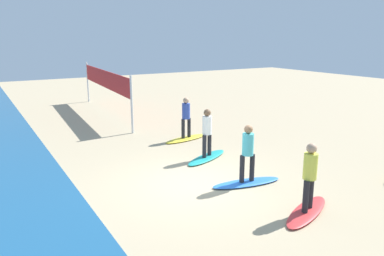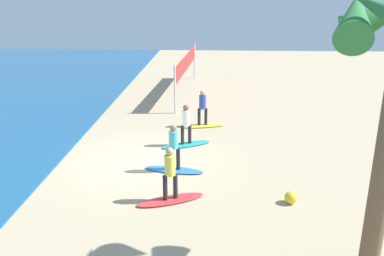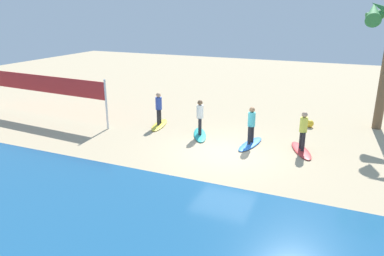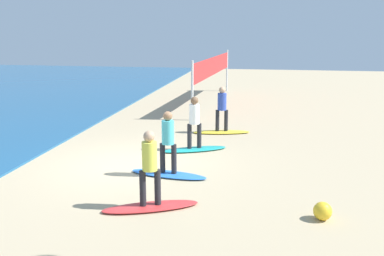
{
  "view_description": "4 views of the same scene",
  "coord_description": "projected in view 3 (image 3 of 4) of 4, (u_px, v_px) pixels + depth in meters",
  "views": [
    {
      "loc": [
        -8.65,
        5.19,
        4.11
      ],
      "look_at": [
        1.44,
        -0.76,
        1.25
      ],
      "focal_mm": 35.46,
      "sensor_mm": 36.0,
      "label": 1
    },
    {
      "loc": [
        -13.8,
        -2.55,
        6.01
      ],
      "look_at": [
        1.1,
        -1.82,
        0.98
      ],
      "focal_mm": 38.13,
      "sensor_mm": 36.0,
      "label": 2
    },
    {
      "loc": [
        -4.32,
        13.52,
        5.68
      ],
      "look_at": [
        1.65,
        -0.33,
        0.76
      ],
      "focal_mm": 34.0,
      "sensor_mm": 36.0,
      "label": 3
    },
    {
      "loc": [
        -11.48,
        -3.75,
        3.82
      ],
      "look_at": [
        1.38,
        -1.54,
        0.82
      ],
      "focal_mm": 41.07,
      "sensor_mm": 36.0,
      "label": 4
    }
  ],
  "objects": [
    {
      "name": "ground_plane",
      "position": [
        225.0,
        152.0,
        15.19
      ],
      "size": [
        60.0,
        60.0,
        0.0
      ],
      "primitive_type": "plane",
      "color": "tan"
    },
    {
      "name": "surfboard_blue",
      "position": [
        250.0,
        144.0,
        16.01
      ],
      "size": [
        0.9,
        2.16,
        0.09
      ],
      "primitive_type": "ellipsoid",
      "rotation": [
        0.0,
        0.0,
        1.41
      ],
      "color": "blue",
      "rests_on": "ground"
    },
    {
      "name": "volleyball_net",
      "position": [
        40.0,
        85.0,
        19.59
      ],
      "size": [
        9.08,
        0.71,
        2.5
      ],
      "color": "silver",
      "rests_on": "ground"
    },
    {
      "name": "surfboard_red",
      "position": [
        301.0,
        150.0,
        15.28
      ],
      "size": [
        1.36,
        2.15,
        0.09
      ],
      "primitive_type": "ellipsoid",
      "rotation": [
        0.0,
        0.0,
        1.98
      ],
      "color": "red",
      "rests_on": "ground"
    },
    {
      "name": "surfer_teal",
      "position": [
        200.0,
        115.0,
        16.88
      ],
      "size": [
        0.32,
        0.43,
        1.64
      ],
      "color": "#232328",
      "rests_on": "surfboard_teal"
    },
    {
      "name": "surfer_yellow",
      "position": [
        159.0,
        106.0,
        18.35
      ],
      "size": [
        0.32,
        0.45,
        1.64
      ],
      "color": "#232328",
      "rests_on": "surfboard_yellow"
    },
    {
      "name": "surfboard_yellow",
      "position": [
        159.0,
        125.0,
        18.66
      ],
      "size": [
        0.98,
        2.17,
        0.09
      ],
      "primitive_type": "ellipsoid",
      "rotation": [
        0.0,
        0.0,
        1.78
      ],
      "color": "yellow",
      "rests_on": "ground"
    },
    {
      "name": "beach_ball",
      "position": [
        310.0,
        124.0,
        18.38
      ],
      "size": [
        0.38,
        0.38,
        0.38
      ],
      "primitive_type": "sphere",
      "color": "yellow",
      "rests_on": "ground"
    },
    {
      "name": "surfer_red",
      "position": [
        303.0,
        128.0,
        14.97
      ],
      "size": [
        0.32,
        0.43,
        1.64
      ],
      "color": "#232328",
      "rests_on": "surfboard_red"
    },
    {
      "name": "surfer_blue",
      "position": [
        251.0,
        122.0,
        15.7
      ],
      "size": [
        0.32,
        0.46,
        1.64
      ],
      "color": "#232328",
      "rests_on": "surfboard_blue"
    },
    {
      "name": "surfboard_teal",
      "position": [
        200.0,
        135.0,
        17.19
      ],
      "size": [
        1.39,
        2.14,
        0.09
      ],
      "primitive_type": "ellipsoid",
      "rotation": [
        0.0,
        0.0,
        2.01
      ],
      "color": "teal",
      "rests_on": "ground"
    }
  ]
}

